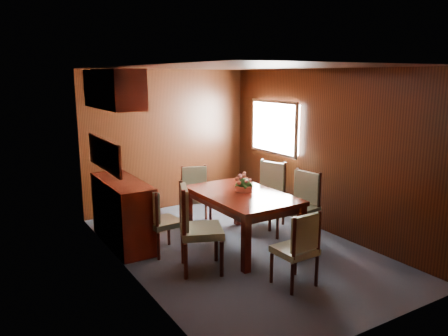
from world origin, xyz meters
TOP-DOWN VIEW (x-y plane):
  - ground at (0.00, 0.00)m, footprint 4.50×4.50m
  - room_shell at (-0.10, 0.33)m, footprint 3.06×4.52m
  - sideboard at (-1.25, 1.00)m, footprint 0.48×1.40m
  - dining_table at (0.10, 0.08)m, footprint 1.02×1.60m
  - chair_left_near at (-0.81, -0.29)m, footprint 0.64×0.65m
  - chair_left_far at (-0.97, 0.41)m, footprint 0.44×0.45m
  - chair_right_near at (0.97, -0.15)m, footprint 0.52×0.54m
  - chair_right_far at (0.95, 0.60)m, footprint 0.59×0.60m
  - chair_head at (-0.03, -1.26)m, footprint 0.43×0.41m
  - chair_foot at (0.02, 1.26)m, footprint 0.53×0.52m
  - flower_centerpiece at (0.19, 0.16)m, footprint 0.25×0.25m

SIDE VIEW (x-z plane):
  - ground at x=0.00m, z-range 0.00..0.00m
  - sideboard at x=-1.25m, z-range 0.00..0.90m
  - chair_head at x=-0.03m, z-range 0.05..0.92m
  - chair_left_far at x=-0.97m, z-range 0.05..0.94m
  - chair_foot at x=0.02m, z-range 0.05..0.95m
  - chair_right_near at x=0.97m, z-range 0.05..1.04m
  - chair_right_far at x=0.95m, z-range 0.05..1.05m
  - chair_left_near at x=-0.81m, z-range 0.06..1.12m
  - dining_table at x=0.10m, z-range 0.27..1.01m
  - flower_centerpiece at x=0.19m, z-range 0.74..0.99m
  - room_shell at x=-0.10m, z-range 0.43..2.84m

